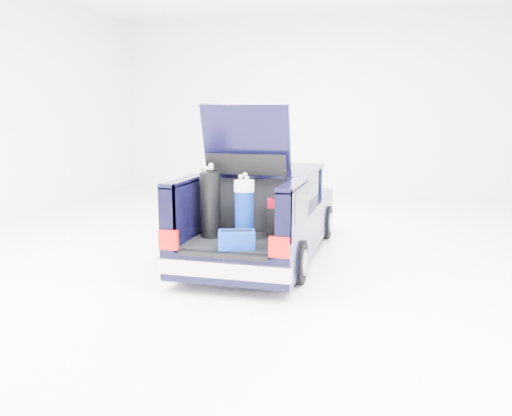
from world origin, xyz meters
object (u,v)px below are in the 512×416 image
(black_golf_bag, at_px, (210,204))
(blue_golf_bag, at_px, (244,209))
(blue_duffel, at_px, (237,240))
(car, at_px, (265,214))
(red_suitcase, at_px, (279,218))

(black_golf_bag, height_order, blue_golf_bag, black_golf_bag)
(black_golf_bag, relative_size, blue_golf_bag, 1.10)
(blue_duffel, bearing_deg, car, 76.00)
(car, relative_size, red_suitcase, 8.15)
(blue_golf_bag, bearing_deg, red_suitcase, 29.19)
(red_suitcase, relative_size, blue_duffel, 1.04)
(black_golf_bag, relative_size, blue_duffel, 1.88)
(car, bearing_deg, black_golf_bag, -106.39)
(black_golf_bag, bearing_deg, car, 97.08)
(car, xyz_separation_m, blue_duffel, (0.11, -2.01, 0.04))
(car, distance_m, black_golf_bag, 1.59)
(car, height_order, blue_duffel, car)
(blue_duffel, bearing_deg, red_suitcase, 47.31)
(car, height_order, blue_golf_bag, car)
(blue_golf_bag, bearing_deg, black_golf_bag, 170.72)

